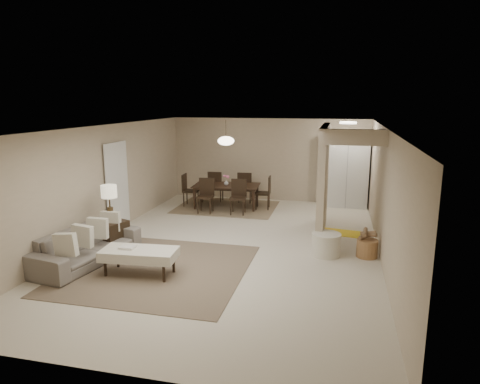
% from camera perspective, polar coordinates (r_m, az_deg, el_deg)
% --- Properties ---
extents(floor, '(9.00, 9.00, 0.00)m').
position_cam_1_polar(floor, '(9.15, -1.05, -7.22)').
color(floor, beige).
rests_on(floor, ground).
extents(ceiling, '(9.00, 9.00, 0.00)m').
position_cam_1_polar(ceiling, '(8.65, -1.12, 8.59)').
color(ceiling, white).
rests_on(ceiling, back_wall).
extents(back_wall, '(6.00, 0.00, 6.00)m').
position_cam_1_polar(back_wall, '(13.16, 3.80, 4.33)').
color(back_wall, tan).
rests_on(back_wall, floor).
extents(left_wall, '(0.00, 9.00, 9.00)m').
position_cam_1_polar(left_wall, '(9.98, -18.01, 1.24)').
color(left_wall, tan).
rests_on(left_wall, floor).
extents(right_wall, '(0.00, 9.00, 9.00)m').
position_cam_1_polar(right_wall, '(8.59, 18.68, -0.50)').
color(right_wall, tan).
rests_on(right_wall, floor).
extents(partition, '(0.15, 2.50, 2.50)m').
position_cam_1_polar(partition, '(9.78, 11.04, 1.41)').
color(partition, tan).
rests_on(partition, floor).
extents(doorway, '(0.04, 0.90, 2.04)m').
position_cam_1_polar(doorway, '(10.52, -16.11, 0.62)').
color(doorway, black).
rests_on(doorway, floor).
extents(pantry_cabinet, '(1.20, 0.55, 2.10)m').
position_cam_1_polar(pantry_cabinet, '(12.67, 14.06, 2.77)').
color(pantry_cabinet, silver).
rests_on(pantry_cabinet, floor).
extents(flush_light, '(0.44, 0.44, 0.05)m').
position_cam_1_polar(flush_light, '(11.58, 14.21, 8.94)').
color(flush_light, white).
rests_on(flush_light, ceiling).
extents(living_rug, '(3.20, 3.20, 0.01)m').
position_cam_1_polar(living_rug, '(8.11, -10.91, -10.03)').
color(living_rug, brown).
rests_on(living_rug, floor).
extents(sofa, '(2.35, 1.24, 0.65)m').
position_cam_1_polar(sofa, '(8.66, -19.75, -6.83)').
color(sofa, slate).
rests_on(sofa, floor).
extents(ottoman_bench, '(1.36, 0.71, 0.47)m').
position_cam_1_polar(ottoman_bench, '(7.80, -13.28, -8.10)').
color(ottoman_bench, beige).
rests_on(ottoman_bench, living_rug).
extents(side_table, '(0.69, 0.69, 0.59)m').
position_cam_1_polar(side_table, '(9.31, -16.72, -5.50)').
color(side_table, black).
rests_on(side_table, floor).
extents(table_lamp, '(0.32, 0.32, 0.76)m').
position_cam_1_polar(table_lamp, '(9.10, -17.05, -0.34)').
color(table_lamp, '#44321D').
rests_on(table_lamp, side_table).
extents(round_pouf, '(0.58, 0.58, 0.45)m').
position_cam_1_polar(round_pouf, '(8.73, 11.41, -6.89)').
color(round_pouf, beige).
rests_on(round_pouf, floor).
extents(wicker_basket, '(0.45, 0.45, 0.35)m').
position_cam_1_polar(wicker_basket, '(8.86, 16.59, -7.22)').
color(wicker_basket, '#93623B').
rests_on(wicker_basket, floor).
extents(dining_rug, '(2.80, 2.10, 0.01)m').
position_cam_1_polar(dining_rug, '(12.37, -1.82, -2.03)').
color(dining_rug, '#80684F').
rests_on(dining_rug, floor).
extents(dining_table, '(1.94, 1.18, 0.65)m').
position_cam_1_polar(dining_table, '(12.30, -1.83, -0.57)').
color(dining_table, black).
rests_on(dining_table, dining_rug).
extents(dining_chairs, '(2.55, 1.92, 0.94)m').
position_cam_1_polar(dining_chairs, '(12.27, -1.84, 0.08)').
color(dining_chairs, black).
rests_on(dining_chairs, dining_rug).
extents(vase, '(0.14, 0.14, 0.14)m').
position_cam_1_polar(vase, '(12.22, -1.85, 1.25)').
color(vase, white).
rests_on(vase, dining_table).
extents(yellow_mat, '(0.96, 0.67, 0.01)m').
position_cam_1_polar(yellow_mat, '(10.30, 13.30, -5.30)').
color(yellow_mat, yellow).
rests_on(yellow_mat, floor).
extents(pendant_light, '(0.46, 0.46, 0.71)m').
position_cam_1_polar(pendant_light, '(12.05, -1.89, 6.84)').
color(pendant_light, '#44321D').
rests_on(pendant_light, ceiling).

